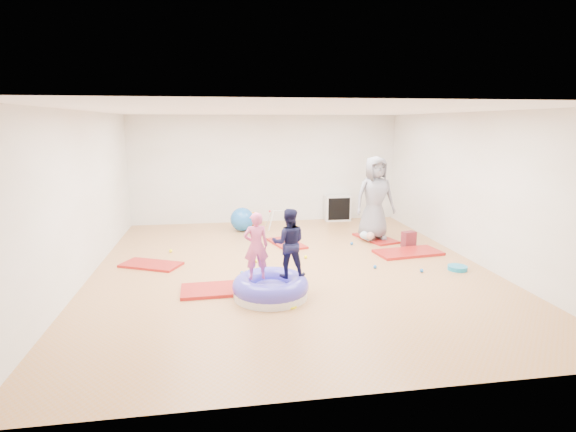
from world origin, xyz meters
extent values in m
cube|color=#AB7C53|center=(0.00, 0.00, 0.00)|extent=(7.00, 8.00, 0.01)
cube|color=white|center=(0.00, 0.00, 2.80)|extent=(7.00, 8.00, 0.01)
cube|color=white|center=(0.00, 4.00, 1.40)|extent=(7.00, 0.01, 2.80)
cube|color=white|center=(0.00, -4.00, 1.40)|extent=(7.00, 0.01, 2.80)
cube|color=white|center=(-3.50, 0.00, 1.40)|extent=(0.01, 8.00, 2.80)
cube|color=white|center=(3.50, 0.00, 1.40)|extent=(0.01, 8.00, 2.80)
cube|color=#A0130F|center=(-1.25, -0.99, 0.03)|extent=(1.30, 0.68, 0.05)
cube|color=#A0130F|center=(-2.54, 0.49, 0.02)|extent=(1.21, 0.96, 0.05)
cube|color=#A0130F|center=(0.17, 1.58, 0.02)|extent=(0.81, 1.17, 0.04)
cube|color=#A0130F|center=(2.49, 0.49, 0.03)|extent=(1.38, 0.82, 0.05)
cube|color=#A0130F|center=(2.24, 1.69, 0.02)|extent=(0.83, 1.21, 0.05)
cylinder|color=silver|center=(-0.53, -1.36, 0.06)|extent=(1.13, 1.13, 0.13)
torus|color=#423DC9|center=(-0.53, -1.36, 0.18)|extent=(1.16, 1.16, 0.31)
ellipsoid|color=#423DC9|center=(-0.53, -1.36, 0.11)|extent=(0.62, 0.62, 0.28)
imported|color=#DC568E|center=(-0.74, -1.31, 0.85)|extent=(0.39, 0.27, 1.02)
imported|color=#121335|center=(-0.24, -1.29, 0.87)|extent=(0.57, 0.47, 1.06)
imported|color=slate|center=(2.16, 1.63, 0.97)|extent=(0.94, 0.65, 1.84)
ellipsoid|color=silver|center=(1.99, 1.53, 0.15)|extent=(0.37, 0.24, 0.21)
sphere|color=#D4A08E|center=(1.99, 1.36, 0.18)|extent=(0.17, 0.17, 0.17)
sphere|color=#1C5FB3|center=(0.30, 2.20, 0.03)|extent=(0.07, 0.07, 0.07)
sphere|color=#1C5FB3|center=(1.51, -0.31, 0.03)|extent=(0.07, 0.07, 0.07)
sphere|color=#1C5FB3|center=(-0.90, -0.27, 0.03)|extent=(0.07, 0.07, 0.07)
sphere|color=red|center=(-0.53, 1.23, 0.03)|extent=(0.07, 0.07, 0.07)
sphere|color=#1C5FB3|center=(1.56, 1.31, 0.03)|extent=(0.07, 0.07, 0.07)
sphere|color=#FBFF09|center=(-2.27, 1.34, 0.03)|extent=(0.07, 0.07, 0.07)
sphere|color=#FBFF09|center=(0.38, 0.49, 0.03)|extent=(0.07, 0.07, 0.07)
sphere|color=#FBFF09|center=(-0.61, 0.38, 0.03)|extent=(0.07, 0.07, 0.07)
sphere|color=#1C5FB3|center=(2.25, -0.64, 0.03)|extent=(0.07, 0.07, 0.07)
sphere|color=#1C5FB3|center=(-0.71, 2.99, 0.29)|extent=(0.58, 0.58, 0.58)
sphere|color=orange|center=(-0.40, 3.47, 0.18)|extent=(0.36, 0.36, 0.36)
cylinder|color=silver|center=(-0.01, 2.88, 0.25)|extent=(0.17, 0.18, 0.46)
cylinder|color=silver|center=(-0.01, 3.28, 0.25)|extent=(0.17, 0.18, 0.46)
cylinder|color=silver|center=(0.42, 2.88, 0.25)|extent=(0.17, 0.18, 0.46)
cylinder|color=silver|center=(0.42, 3.28, 0.25)|extent=(0.17, 0.18, 0.46)
cylinder|color=silver|center=(0.21, 3.08, 0.45)|extent=(0.45, 0.03, 0.03)
sphere|color=red|center=(-0.02, 3.08, 0.45)|extent=(0.05, 0.05, 0.05)
sphere|color=#1C5FB3|center=(0.43, 3.08, 0.45)|extent=(0.05, 0.05, 0.05)
cube|color=silver|center=(1.91, 3.80, 0.34)|extent=(0.69, 0.33, 0.69)
cube|color=black|center=(1.91, 3.64, 0.34)|extent=(0.59, 0.02, 0.59)
cube|color=silver|center=(1.91, 3.75, 0.34)|extent=(0.02, 0.23, 0.61)
cube|color=silver|center=(1.91, 3.75, 0.34)|extent=(0.61, 0.23, 0.02)
cylinder|color=#147FAD|center=(2.94, -0.62, 0.04)|extent=(0.34, 0.34, 0.08)
cube|color=#B12435|center=(2.72, 1.00, 0.16)|extent=(0.32, 0.24, 0.33)
cylinder|color=#FBFF09|center=(-0.30, -1.79, 0.01)|extent=(0.18, 0.18, 0.03)
camera|label=1|loc=(-1.28, -7.76, 2.60)|focal=28.00mm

